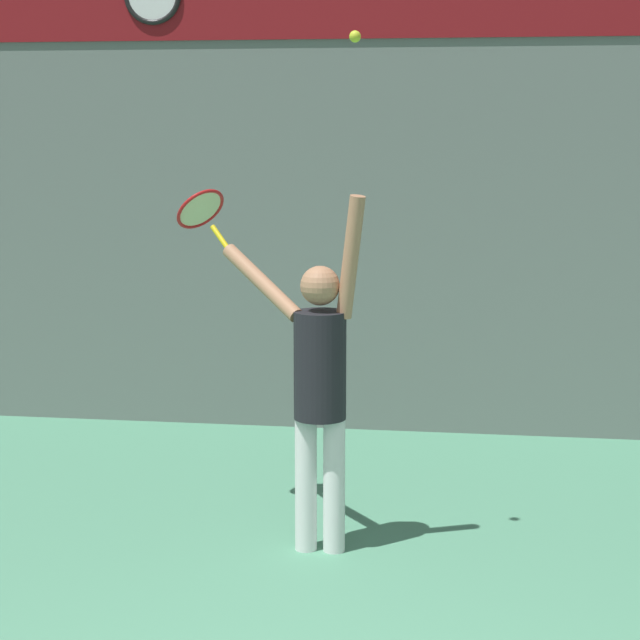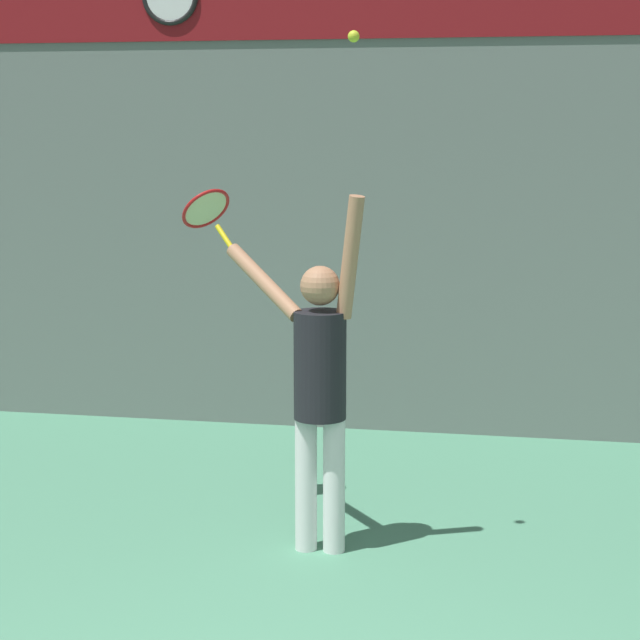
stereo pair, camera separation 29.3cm
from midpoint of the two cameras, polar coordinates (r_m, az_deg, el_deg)
The scene contains 4 objects.
back_wall at distance 9.37m, azimuth 6.38°, elevation 9.48°, with size 18.00×0.10×5.00m.
tennis_player at distance 6.77m, azimuth 1.17°, elevation -2.81°, with size 0.96×0.60×2.13m.
tennis_racket at distance 7.35m, azimuth -4.43°, elevation 5.38°, with size 0.43×0.41×0.38m.
tennis_ball at distance 6.44m, azimuth 3.01°, elevation 13.77°, with size 0.06×0.06×0.06m.
Camera 2 is at (0.89, -3.59, 2.53)m, focal length 65.00 mm.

